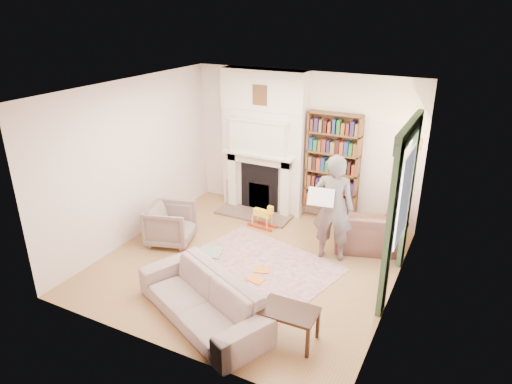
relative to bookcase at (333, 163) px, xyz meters
The scene contains 25 objects.
floor 2.51m from the bookcase, 107.05° to the right, with size 4.50×4.50×0.00m, color olive.
ceiling 2.75m from the bookcase, 107.05° to the right, with size 4.50×4.50×0.00m, color white.
wall_back 0.70m from the bookcase, 168.69° to the left, with size 4.50×4.50×0.00m, color white.
wall_front 4.42m from the bookcase, 98.46° to the right, with size 4.50×4.50×0.00m, color white.
wall_left 3.60m from the bookcase, 143.83° to the right, with size 4.50×4.50×0.00m, color white.
wall_right 2.67m from the bookcase, 52.96° to the right, with size 4.50×4.50×0.00m, color white.
fireplace 1.42m from the bookcase, behind, with size 1.70×0.58×2.80m.
bookcase is the anchor object (origin of this frame).
window 2.36m from the bookcase, 47.34° to the right, with size 0.02×0.90×1.30m, color silver.
curtain_left 2.87m from the bookcase, 57.36° to the right, with size 0.07×0.32×2.40m, color #31492F.
curtain_right 1.86m from the bookcase, 33.35° to the right, with size 0.07×0.32×2.40m, color #31492F.
pelmet 2.60m from the bookcase, 48.16° to the right, with size 0.09×1.70×0.24m, color #31492F.
wall_sconce 1.68m from the bookcase, 24.19° to the right, with size 0.20×0.24×0.24m, color gold, non-canonical shape.
rug 2.52m from the bookcase, 101.79° to the right, with size 2.33×1.79×0.01m, color beige.
armchair_reading 1.44m from the bookcase, 39.40° to the right, with size 1.15×1.00×0.75m, color brown.
armchair_left 3.17m from the bookcase, 135.70° to the right, with size 0.74×0.77×0.70m, color gray.
sofa 3.81m from the bookcase, 98.20° to the right, with size 2.11×0.83×0.62m, color #B3AA94.
man_reading 1.47m from the bookcase, 70.77° to the right, with size 0.65×0.43×1.79m, color #5D4F4B.
newspaper 1.59m from the bookcase, 78.25° to the right, with size 0.41×0.02×0.29m, color white.
coffee_table 3.73m from the bookcase, 79.54° to the right, with size 0.70×0.45×0.45m, color #331C11, non-canonical shape.
paraffin_heater 2.25m from the bookcase, behind, with size 0.24×0.24×0.55m, color #A0A3A8.
rocking_horse 1.65m from the bookcase, 139.21° to the right, with size 0.54×0.21×0.47m, color yellow, non-canonical shape.
board_game 2.81m from the bookcase, 122.03° to the right, with size 0.39×0.39×0.03m, color #D7C64B.
game_box_lid 3.06m from the bookcase, 124.47° to the right, with size 0.27×0.18×0.04m, color #A91327.
comic_annuals 2.70m from the bookcase, 97.57° to the right, with size 0.31×0.52×0.02m.
Camera 1 is at (3.03, -5.70, 3.91)m, focal length 32.00 mm.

